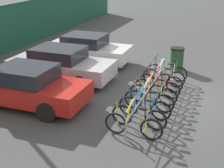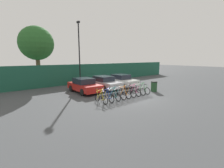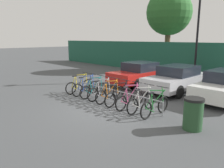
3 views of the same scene
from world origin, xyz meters
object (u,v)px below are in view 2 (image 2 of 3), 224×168
(bicycle_orange, at_px, (124,93))
(trash_bin, at_px, (154,86))
(bicycle_green, at_px, (143,90))
(lamp_post, at_px, (79,51))
(bicycle_teal, at_px, (114,95))
(car_silver, at_px, (104,82))
(car_white, at_px, (121,80))
(bicycle_blue, at_px, (107,97))
(bicycle_white, at_px, (138,90))
(bicycle_silver, at_px, (119,94))
(bicycle_black, at_px, (129,92))
(tree_behind_hoarding, at_px, (36,44))
(bicycle_pink, at_px, (134,91))
(bike_rack, at_px, (123,92))
(bicycle_yellow, at_px, (101,98))
(car_red, at_px, (84,85))

(bicycle_orange, xyz_separation_m, trash_bin, (4.03, -0.15, 0.14))
(bicycle_green, height_order, lamp_post, lamp_post)
(trash_bin, bearing_deg, bicycle_orange, 177.86)
(bicycle_teal, height_order, car_silver, car_silver)
(car_white, bearing_deg, bicycle_blue, -142.17)
(bicycle_teal, height_order, bicycle_white, same)
(bicycle_silver, height_order, bicycle_black, same)
(bicycle_blue, xyz_separation_m, bicycle_white, (3.63, 0.00, 0.00))
(bicycle_orange, distance_m, bicycle_black, 0.60)
(bicycle_green, xyz_separation_m, lamp_post, (-2.40, 7.97, 3.79))
(tree_behind_hoarding, bearing_deg, bicycle_green, -59.03)
(bicycle_white, bearing_deg, bicycle_blue, -177.69)
(bicycle_pink, bearing_deg, bicycle_teal, 177.56)
(bicycle_green, relative_size, trash_bin, 1.66)
(bike_rack, distance_m, bicycle_yellow, 2.43)
(bicycle_white, distance_m, car_white, 4.48)
(bicycle_blue, xyz_separation_m, bicycle_teal, (0.66, 0.00, 0.00))
(bicycle_silver, bearing_deg, bicycle_green, -0.52)
(bicycle_black, bearing_deg, bicycle_orange, 179.79)
(car_red, bearing_deg, car_white, 1.91)
(bike_rack, xyz_separation_m, car_red, (-1.62, 3.82, 0.19))
(bicycle_pink, bearing_deg, tree_behind_hoarding, 113.41)
(bicycle_green, xyz_separation_m, car_white, (1.05, 4.13, 0.31))
(tree_behind_hoarding, bearing_deg, bicycle_pink, -64.15)
(bicycle_yellow, height_order, tree_behind_hoarding, tree_behind_hoarding)
(bicycle_yellow, relative_size, lamp_post, 0.22)
(bicycle_teal, distance_m, bicycle_silver, 0.58)
(bicycle_white, height_order, bicycle_green, same)
(bicycle_white, distance_m, lamp_post, 9.00)
(bicycle_blue, relative_size, bicycle_white, 1.00)
(bicycle_blue, xyz_separation_m, car_red, (0.22, 3.96, 0.31))
(bike_rack, xyz_separation_m, bicycle_orange, (-0.05, -0.15, -0.13))
(bicycle_black, bearing_deg, bike_rack, 164.61)
(bicycle_yellow, xyz_separation_m, bicycle_orange, (2.37, 0.00, 0.00))
(bicycle_teal, bearing_deg, lamp_post, 81.70)
(bicycle_silver, xyz_separation_m, bicycle_black, (1.16, 0.00, 0.00))
(bicycle_silver, bearing_deg, bicycle_blue, 179.48)
(bicycle_silver, relative_size, tree_behind_hoarding, 0.24)
(bike_rack, relative_size, car_white, 1.30)
(bicycle_white, bearing_deg, car_white, 70.01)
(car_white, bearing_deg, bicycle_white, -112.30)
(car_red, relative_size, trash_bin, 3.89)
(car_red, distance_m, car_white, 5.10)
(bicycle_yellow, relative_size, bicycle_black, 1.00)
(bicycle_pink, bearing_deg, car_silver, 91.12)
(bike_rack, xyz_separation_m, bicycle_white, (1.78, -0.15, -0.13))
(bicycle_teal, bearing_deg, bicycle_blue, -179.65)
(bicycle_orange, xyz_separation_m, bicycle_pink, (1.23, 0.00, 0.00))
(bicycle_blue, height_order, bicycle_black, same)
(bicycle_yellow, distance_m, bicycle_pink, 3.60)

